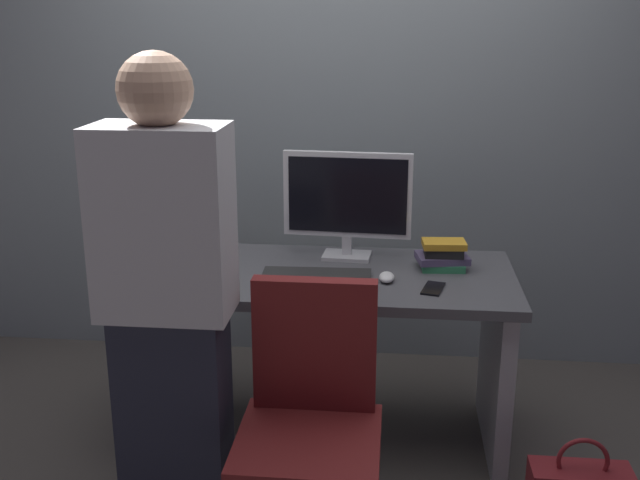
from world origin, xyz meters
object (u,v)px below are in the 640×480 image
Objects in this scene: cup_near_keyboard at (192,267)px; book_stack at (443,255)px; desk at (321,322)px; cup_by_monitor at (201,249)px; office_chair at (310,447)px; mouse at (387,277)px; cell_phone at (433,288)px; keyboard at (317,275)px; monitor at (347,199)px; person_at_desk at (169,315)px.

book_stack reaches higher than cup_near_keyboard.
cup_by_monitor is at bearing 167.80° from desk.
cup_near_keyboard is 1.15× the size of cup_by_monitor.
office_chair is 1.13m from cup_by_monitor.
cell_phone is (0.18, -0.07, -0.01)m from mouse.
cup_near_keyboard reaches higher than desk.
mouse is 0.76m from cup_near_keyboard.
cup_near_keyboard reaches higher than mouse.
book_stack reaches higher than cell_phone.
mouse is (0.26, -0.08, 0.24)m from desk.
keyboard is at bearing 175.85° from mouse.
cup_by_monitor is at bearing -172.11° from monitor.
person_at_desk reaches higher than cup_by_monitor.
book_stack is (0.22, 0.18, 0.04)m from mouse.
mouse is at bearing 170.61° from cell_phone.
person_at_desk is at bearing -134.57° from mouse.
person_at_desk is at bearing -136.25° from book_stack.
monitor is 3.76× the size of cell_phone.
book_stack reaches higher than keyboard.
keyboard is (-0.10, -0.26, -0.25)m from monitor.
cell_phone is (0.45, -0.09, -0.01)m from keyboard.
monitor is at bearing 65.66° from desk.
person_at_desk is at bearing 174.96° from office_chair.
keyboard is 1.90× the size of book_stack.
cell_phone is at bearing -1.52° from cup_near_keyboard.
person_at_desk is 11.38× the size of cell_phone.
cup_near_keyboard is at bearing -167.06° from book_stack.
keyboard is 0.53m from book_stack.
book_stack is (0.40, -0.11, -0.20)m from monitor.
monitor is at bearing 62.92° from person_at_desk.
monitor is (0.04, 0.99, 0.56)m from office_chair.
cup_by_monitor is (-0.57, 0.91, 0.35)m from office_chair.
mouse reaches higher than desk.
monitor reaches higher than desk.
mouse is at bearing 72.86° from office_chair.
desk is at bearing 15.05° from cup_near_keyboard.
person_at_desk is 16.39× the size of mouse.
keyboard is (-0.06, 0.73, 0.32)m from office_chair.
monitor is 1.26× the size of keyboard.
keyboard is 0.28m from mouse.
monitor is 0.37m from keyboard.
monitor is at bearing 87.42° from office_chair.
desk is 17.74× the size of cup_by_monitor.
mouse is at bearing -6.01° from keyboard.
mouse is (0.22, 0.71, 0.32)m from office_chair.
book_stack is (0.89, 0.85, -0.05)m from person_at_desk.
desk is at bearing 62.22° from person_at_desk.
mouse is 0.99× the size of cup_near_keyboard.
person_at_desk is 3.81× the size of keyboard.
cup_by_monitor reaches higher than cell_phone.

